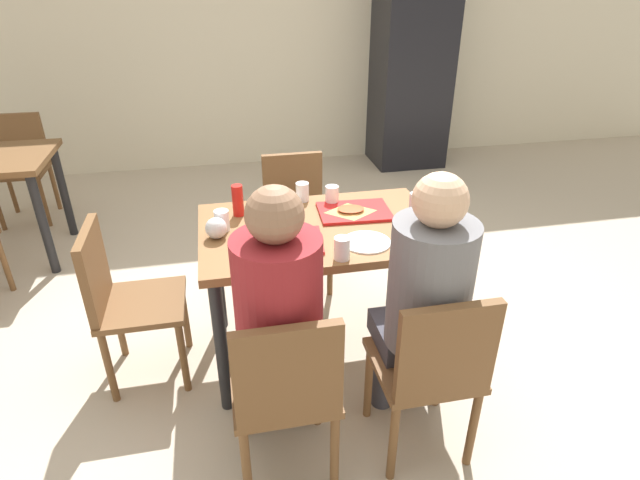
{
  "coord_description": "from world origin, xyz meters",
  "views": [
    {
      "loc": [
        -0.45,
        -2.17,
        1.86
      ],
      "look_at": [
        0.0,
        0.0,
        0.68
      ],
      "focal_mm": 28.76,
      "sensor_mm": 36.0,
      "label": 1
    }
  ],
  "objects": [
    {
      "name": "paper_plate_near_edge",
      "position": [
        0.17,
        -0.21,
        0.76
      ],
      "size": [
        0.22,
        0.22,
        0.01
      ],
      "primitive_type": "cylinder",
      "color": "white",
      "rests_on": "main_table"
    },
    {
      "name": "foil_bundle",
      "position": [
        -0.49,
        -0.02,
        0.8
      ],
      "size": [
        0.1,
        0.1,
        0.1
      ],
      "primitive_type": "sphere",
      "color": "silver",
      "rests_on": "main_table"
    },
    {
      "name": "tray_red_far",
      "position": [
        0.2,
        0.11,
        0.76
      ],
      "size": [
        0.37,
        0.28,
        0.02
      ],
      "primitive_type": "cube",
      "rotation": [
        0.0,
        0.0,
        -0.06
      ],
      "color": "red",
      "rests_on": "main_table"
    },
    {
      "name": "plastic_cup_c",
      "position": [
        -0.46,
        0.06,
        0.8
      ],
      "size": [
        0.07,
        0.07,
        0.1
      ],
      "primitive_type": "cylinder",
      "color": "white",
      "rests_on": "main_table"
    },
    {
      "name": "chair_left_end",
      "position": [
        -0.96,
        0.0,
        0.49
      ],
      "size": [
        0.4,
        0.4,
        0.84
      ],
      "color": "brown",
      "rests_on": "ground_plane"
    },
    {
      "name": "chair_near_right",
      "position": [
        0.29,
        -0.76,
        0.49
      ],
      "size": [
        0.4,
        0.4,
        0.84
      ],
      "color": "brown",
      "rests_on": "ground_plane"
    },
    {
      "name": "paper_plate_center",
      "position": [
        -0.17,
        0.21,
        0.76
      ],
      "size": [
        0.22,
        0.22,
        0.01
      ],
      "primitive_type": "cylinder",
      "color": "white",
      "rests_on": "main_table"
    },
    {
      "name": "chair_far_side",
      "position": [
        0.0,
        0.76,
        0.49
      ],
      "size": [
        0.4,
        0.4,
        0.84
      ],
      "color": "brown",
      "rests_on": "ground_plane"
    },
    {
      "name": "person_in_brown_jacket",
      "position": [
        0.29,
        -0.62,
        0.73
      ],
      "size": [
        0.32,
        0.42,
        1.25
      ],
      "color": "#383842",
      "rests_on": "ground_plane"
    },
    {
      "name": "main_table",
      "position": [
        0.0,
        0.0,
        0.65
      ],
      "size": [
        1.16,
        0.76,
        0.75
      ],
      "color": "brown",
      "rests_on": "ground_plane"
    },
    {
      "name": "pizza_slice_b",
      "position": [
        0.18,
        0.1,
        0.78
      ],
      "size": [
        0.21,
        0.17,
        0.02
      ],
      "color": "tan",
      "rests_on": "tray_red_far"
    },
    {
      "name": "plastic_cup_b",
      "position": [
        0.03,
        -0.32,
        0.8
      ],
      "size": [
        0.07,
        0.07,
        0.1
      ],
      "primitive_type": "cylinder",
      "color": "white",
      "rests_on": "main_table"
    },
    {
      "name": "person_in_red",
      "position": [
        -0.29,
        -0.62,
        0.73
      ],
      "size": [
        0.32,
        0.42,
        1.25
      ],
      "color": "#383842",
      "rests_on": "ground_plane"
    },
    {
      "name": "condiment_bottle",
      "position": [
        -0.38,
        0.21,
        0.83
      ],
      "size": [
        0.06,
        0.06,
        0.16
      ],
      "primitive_type": "cylinder",
      "color": "red",
      "rests_on": "main_table"
    },
    {
      "name": "background_chair_far",
      "position": [
        -2.01,
        2.19,
        0.49
      ],
      "size": [
        0.4,
        0.4,
        0.84
      ],
      "color": "brown",
      "rests_on": "ground_plane"
    },
    {
      "name": "soda_can",
      "position": [
        0.49,
        0.02,
        0.82
      ],
      "size": [
        0.07,
        0.07,
        0.12
      ],
      "primitive_type": "cylinder",
      "color": "#B7BCC6",
      "rests_on": "main_table"
    },
    {
      "name": "chair_near_left",
      "position": [
        -0.29,
        -0.76,
        0.49
      ],
      "size": [
        0.4,
        0.4,
        0.84
      ],
      "color": "brown",
      "rests_on": "ground_plane"
    },
    {
      "name": "drink_fridge",
      "position": [
        1.52,
        2.85,
        0.95
      ],
      "size": [
        0.7,
        0.6,
        1.9
      ],
      "primitive_type": "cube",
      "color": "black",
      "rests_on": "ground_plane"
    },
    {
      "name": "plastic_cup_a",
      "position": [
        -0.03,
        0.32,
        0.8
      ],
      "size": [
        0.07,
        0.07,
        0.1
      ],
      "primitive_type": "cylinder",
      "color": "white",
      "rests_on": "main_table"
    },
    {
      "name": "plastic_cup_d",
      "position": [
        0.12,
        0.25,
        0.8
      ],
      "size": [
        0.07,
        0.07,
        0.1
      ],
      "primitive_type": "cylinder",
      "color": "white",
      "rests_on": "main_table"
    },
    {
      "name": "ground_plane",
      "position": [
        0.0,
        0.0,
        -0.01
      ],
      "size": [
        10.0,
        10.0,
        0.02
      ],
      "primitive_type": "cube",
      "color": "#B7A893"
    },
    {
      "name": "back_wall",
      "position": [
        0.0,
        3.2,
        1.4
      ],
      "size": [
        10.0,
        0.1,
        2.8
      ],
      "primitive_type": "cube",
      "color": "beige",
      "rests_on": "ground_plane"
    },
    {
      "name": "tray_red_near",
      "position": [
        -0.2,
        -0.13,
        0.76
      ],
      "size": [
        0.38,
        0.3,
        0.02
      ],
      "primitive_type": "cube",
      "rotation": [
        0.0,
        0.0,
        -0.1
      ],
      "color": "red",
      "rests_on": "main_table"
    },
    {
      "name": "pizza_slice_a",
      "position": [
        -0.23,
        -0.15,
        0.78
      ],
      "size": [
        0.28,
        0.29,
        0.02
      ],
      "color": "#C68C47",
      "rests_on": "tray_red_near"
    },
    {
      "name": "pizza_slice_c",
      "position": [
        -0.2,
        0.18,
        0.77
      ],
      "size": [
        0.19,
        0.21,
        0.02
      ],
      "color": "tan",
      "rests_on": "paper_plate_center"
    }
  ]
}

